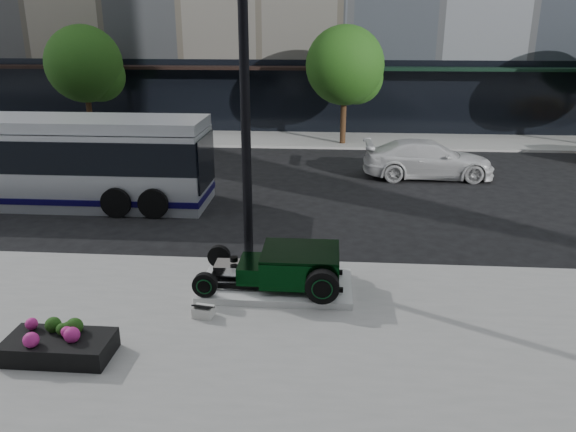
# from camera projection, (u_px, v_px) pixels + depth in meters

# --- Properties ---
(ground) EXTENTS (120.00, 120.00, 0.00)m
(ground) POSITION_uv_depth(u_px,v_px,m) (314.00, 237.00, 16.16)
(ground) COLOR black
(ground) RESTS_ON ground
(sidewalk_far) EXTENTS (70.00, 4.00, 0.12)m
(sidewalk_far) POSITION_uv_depth(u_px,v_px,m) (323.00, 140.00, 29.34)
(sidewalk_far) COLOR gray
(sidewalk_far) RESTS_ON ground
(street_trees) EXTENTS (29.80, 3.80, 5.70)m
(street_trees) POSITION_uv_depth(u_px,v_px,m) (348.00, 68.00, 27.18)
(street_trees) COLOR black
(street_trees) RESTS_ON sidewalk_far
(display_plinth) EXTENTS (3.40, 1.80, 0.15)m
(display_plinth) POSITION_uv_depth(u_px,v_px,m) (276.00, 286.00, 12.71)
(display_plinth) COLOR silver
(display_plinth) RESTS_ON sidewalk_near
(hot_rod) EXTENTS (3.22, 2.00, 0.81)m
(hot_rod) POSITION_uv_depth(u_px,v_px,m) (291.00, 266.00, 12.52)
(hot_rod) COLOR black
(hot_rod) RESTS_ON display_plinth
(info_plaque) EXTENTS (0.45, 0.37, 0.31)m
(info_plaque) POSITION_uv_depth(u_px,v_px,m) (203.00, 311.00, 11.48)
(info_plaque) COLOR silver
(info_plaque) RESTS_ON sidewalk_near
(lamppost) EXTENTS (0.42, 0.42, 7.59)m
(lamppost) POSITION_uv_depth(u_px,v_px,m) (246.00, 124.00, 12.96)
(lamppost) COLOR black
(lamppost) RESTS_ON sidewalk_near
(flower_planter) EXTENTS (1.89, 0.95, 0.61)m
(flower_planter) POSITION_uv_depth(u_px,v_px,m) (59.00, 346.00, 10.07)
(flower_planter) COLOR black
(flower_planter) RESTS_ON sidewalk_near
(transit_bus) EXTENTS (12.12, 2.88, 2.92)m
(transit_bus) POSITION_uv_depth(u_px,v_px,m) (30.00, 160.00, 18.83)
(transit_bus) COLOR #B9BEC4
(transit_bus) RESTS_ON ground
(white_sedan) EXTENTS (5.14, 2.21, 1.48)m
(white_sedan) POSITION_uv_depth(u_px,v_px,m) (428.00, 159.00, 22.19)
(white_sedan) COLOR silver
(white_sedan) RESTS_ON ground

